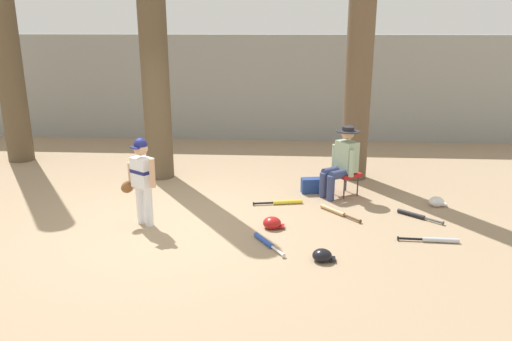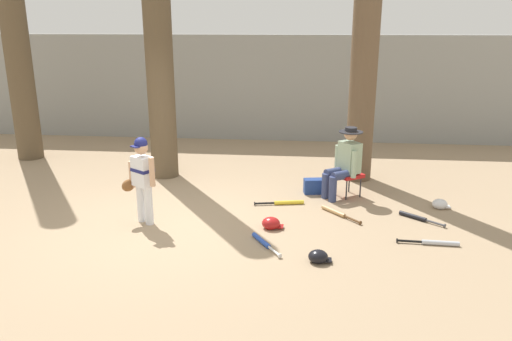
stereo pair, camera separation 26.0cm
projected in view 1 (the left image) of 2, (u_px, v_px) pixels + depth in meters
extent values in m
plane|color=#9E8466|center=(169.00, 227.00, 7.27)|extent=(60.00, 60.00, 0.00)
cube|color=gray|center=(220.00, 88.00, 12.47)|extent=(18.00, 0.36, 2.58)
cylinder|color=brown|center=(153.00, 35.00, 8.88)|extent=(0.51, 0.51, 5.28)
cone|color=brown|center=(161.00, 176.00, 9.64)|extent=(0.69, 0.69, 0.31)
cylinder|color=brown|center=(361.00, 39.00, 8.85)|extent=(0.49, 0.49, 5.15)
cone|color=brown|center=(353.00, 177.00, 9.59)|extent=(0.64, 0.64, 0.29)
cylinder|color=white|center=(149.00, 207.00, 7.24)|extent=(0.12, 0.12, 0.58)
cylinder|color=white|center=(141.00, 204.00, 7.35)|extent=(0.12, 0.12, 0.58)
cube|color=white|center=(142.00, 172.00, 7.15)|extent=(0.36, 0.33, 0.44)
cube|color=navy|center=(142.00, 171.00, 7.14)|extent=(0.37, 0.35, 0.05)
sphere|color=tan|center=(141.00, 149.00, 7.05)|extent=(0.20, 0.20, 0.20)
sphere|color=navy|center=(140.00, 145.00, 7.03)|extent=(0.19, 0.19, 0.19)
cube|color=navy|center=(135.00, 148.00, 6.97)|extent=(0.17, 0.16, 0.02)
cylinder|color=tan|center=(152.00, 173.00, 6.98)|extent=(0.11, 0.11, 0.42)
cylinder|color=tan|center=(131.00, 176.00, 7.26)|extent=(0.11, 0.11, 0.40)
ellipsoid|color=brown|center=(128.00, 187.00, 7.28)|extent=(0.22, 0.25, 0.18)
cube|color=red|center=(346.00, 174.00, 8.52)|extent=(0.56, 0.56, 0.06)
cylinder|color=#333338|center=(344.00, 188.00, 8.37)|extent=(0.02, 0.02, 0.38)
cylinder|color=#333338|center=(333.00, 183.00, 8.62)|extent=(0.02, 0.02, 0.38)
cylinder|color=#333338|center=(358.00, 185.00, 8.52)|extent=(0.02, 0.02, 0.38)
cylinder|color=#333338|center=(346.00, 181.00, 8.77)|extent=(0.02, 0.02, 0.38)
cylinder|color=navy|center=(331.00, 188.00, 8.29)|extent=(0.13, 0.13, 0.43)
cylinder|color=navy|center=(323.00, 185.00, 8.45)|extent=(0.13, 0.13, 0.43)
cylinder|color=navy|center=(341.00, 174.00, 8.32)|extent=(0.41, 0.35, 0.15)
cylinder|color=navy|center=(333.00, 171.00, 8.49)|extent=(0.41, 0.35, 0.15)
cube|color=#99B293|center=(347.00, 156.00, 8.43)|extent=(0.40, 0.43, 0.52)
cylinder|color=#99B293|center=(352.00, 163.00, 8.23)|extent=(0.13, 0.13, 0.46)
cylinder|color=#99B293|center=(334.00, 157.00, 8.59)|extent=(0.13, 0.13, 0.46)
sphere|color=tan|center=(348.00, 133.00, 8.31)|extent=(0.22, 0.22, 0.22)
cylinder|color=#232328|center=(348.00, 131.00, 8.30)|extent=(0.40, 0.40, 0.02)
cylinder|color=#232328|center=(348.00, 129.00, 8.29)|extent=(0.20, 0.20, 0.09)
cube|color=navy|center=(311.00, 186.00, 8.70)|extent=(0.37, 0.24, 0.26)
cylinder|color=brown|center=(2.00, 18.00, 9.96)|extent=(0.53, 0.53, 5.88)
cone|color=brown|center=(22.00, 160.00, 10.80)|extent=(0.75, 0.75, 0.32)
cylinder|color=yellow|center=(288.00, 202.00, 8.18)|extent=(0.49, 0.16, 0.07)
cylinder|color=black|center=(263.00, 203.00, 8.13)|extent=(0.32, 0.09, 0.03)
cylinder|color=black|center=(253.00, 204.00, 8.11)|extent=(0.03, 0.06, 0.06)
cylinder|color=#B7BCC6|center=(441.00, 240.00, 6.75)|extent=(0.49, 0.09, 0.07)
cylinder|color=black|center=(410.00, 239.00, 6.80)|extent=(0.32, 0.05, 0.03)
cylinder|color=black|center=(398.00, 238.00, 6.81)|extent=(0.02, 0.06, 0.06)
cylinder|color=tan|center=(333.00, 210.00, 7.82)|extent=(0.37, 0.41, 0.07)
cylinder|color=brown|center=(352.00, 218.00, 7.51)|extent=(0.24, 0.27, 0.03)
cylinder|color=brown|center=(360.00, 221.00, 7.39)|extent=(0.05, 0.05, 0.06)
cylinder|color=#2347AD|center=(264.00, 240.00, 6.75)|extent=(0.29, 0.41, 0.07)
cylinder|color=silver|center=(278.00, 251.00, 6.44)|extent=(0.19, 0.27, 0.03)
cylinder|color=silver|center=(284.00, 255.00, 6.31)|extent=(0.06, 0.04, 0.06)
cylinder|color=black|center=(411.00, 214.00, 7.67)|extent=(0.38, 0.33, 0.07)
cylinder|color=#4C4C51|center=(434.00, 220.00, 7.42)|extent=(0.24, 0.21, 0.03)
cylinder|color=#4C4C51|center=(443.00, 223.00, 7.33)|extent=(0.05, 0.05, 0.06)
ellipsoid|color=#A81919|center=(272.00, 223.00, 7.21)|extent=(0.27, 0.24, 0.18)
cube|color=#A81919|center=(281.00, 226.00, 7.21)|extent=(0.11, 0.13, 0.02)
ellipsoid|color=silver|center=(436.00, 202.00, 8.08)|extent=(0.24, 0.22, 0.17)
cube|color=silver|center=(443.00, 204.00, 8.08)|extent=(0.10, 0.12, 0.02)
ellipsoid|color=black|center=(322.00, 256.00, 6.22)|extent=(0.25, 0.23, 0.17)
cube|color=black|center=(331.00, 259.00, 6.22)|extent=(0.10, 0.12, 0.02)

